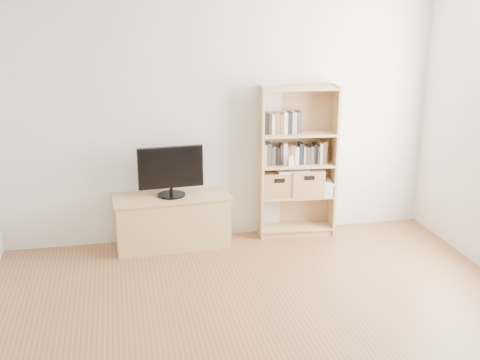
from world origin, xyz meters
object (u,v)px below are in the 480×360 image
object	(u,v)px
bookshelf	(298,162)
television	(171,171)
baby_monitor	(291,162)
basket_right	(306,181)
tv_stand	(172,222)
basket_left	(277,183)
laptop	(293,170)

from	to	relation	value
bookshelf	television	world-z (taller)	bookshelf
bookshelf	baby_monitor	bearing A→B (deg)	-135.00
bookshelf	baby_monitor	xyz separation A→B (m)	(-0.10, -0.08, 0.03)
television	basket_right	bearing A→B (deg)	-1.81
baby_monitor	basket_right	world-z (taller)	baby_monitor
tv_stand	basket_right	world-z (taller)	basket_right
tv_stand	bookshelf	xyz separation A→B (m)	(1.34, 0.07, 0.54)
bookshelf	television	distance (m)	1.34
baby_monitor	basket_right	distance (m)	0.32
television	basket_right	world-z (taller)	television
basket_left	basket_right	xyz separation A→B (m)	(0.31, -0.03, 0.01)
basket_left	tv_stand	bearing A→B (deg)	-171.52
bookshelf	laptop	bearing A→B (deg)	-165.98
basket_left	television	bearing A→B (deg)	-171.52
baby_monitor	tv_stand	bearing A→B (deg)	-177.87
basket_right	tv_stand	bearing A→B (deg)	-172.67
basket_right	laptop	xyz separation A→B (m)	(-0.15, 0.00, 0.13)
bookshelf	basket_right	size ratio (longest dim) A/B	4.68
basket_right	laptop	bearing A→B (deg)	-176.44
television	baby_monitor	world-z (taller)	television
baby_monitor	laptop	size ratio (longest dim) A/B	0.29
basket_left	bookshelf	bearing A→B (deg)	0.82
bookshelf	basket_right	world-z (taller)	bookshelf
television	laptop	bearing A→B (deg)	-1.38
television	laptop	xyz separation A→B (m)	(1.28, 0.06, -0.08)
bookshelf	basket_left	world-z (taller)	bookshelf
television	laptop	world-z (taller)	television
bookshelf	television	xyz separation A→B (m)	(-1.34, -0.07, -0.00)
baby_monitor	basket_left	xyz separation A→B (m)	(-0.12, 0.09, -0.26)
bookshelf	basket_left	size ratio (longest dim) A/B	5.07
bookshelf	basket_right	xyz separation A→B (m)	(0.10, -0.01, -0.22)
tv_stand	television	xyz separation A→B (m)	(0.00, 0.00, 0.54)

